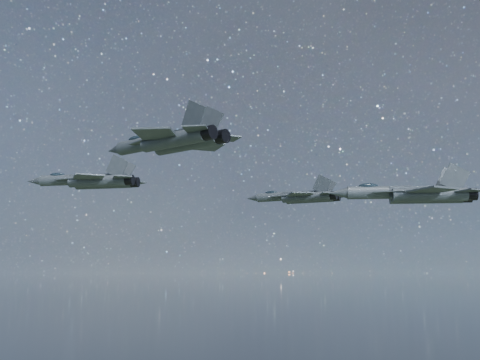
% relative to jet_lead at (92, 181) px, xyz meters
% --- Properties ---
extents(jet_lead, '(18.55, 12.94, 4.67)m').
position_rel_jet_lead_xyz_m(jet_lead, '(0.00, 0.00, 0.00)').
color(jet_lead, '#31393D').
extents(jet_left, '(16.11, 11.27, 4.06)m').
position_rel_jet_lead_xyz_m(jet_left, '(28.40, 14.57, -1.76)').
color(jet_left, '#31393D').
extents(jet_right, '(17.13, 11.46, 4.33)m').
position_rel_jet_lead_xyz_m(jet_right, '(22.75, -20.31, -0.25)').
color(jet_right, '#31393D').
extents(jet_slot, '(20.13, 13.77, 5.05)m').
position_rel_jet_lead_xyz_m(jet_slot, '(45.77, 6.73, -3.15)').
color(jet_slot, '#31393D').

